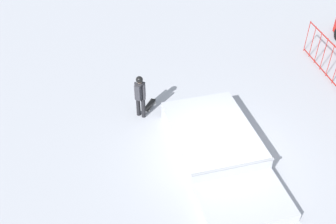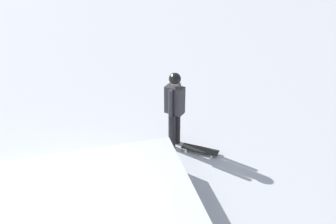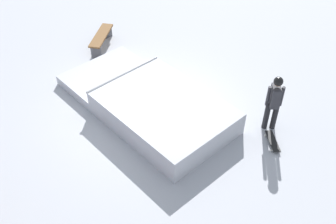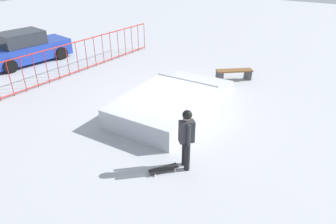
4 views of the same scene
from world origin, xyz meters
TOP-DOWN VIEW (x-y plane):
  - ground_plane at (0.00, 0.00)m, footprint 60.00×60.00m
  - skate_ramp at (-0.21, -0.11)m, footprint 5.46×2.72m
  - skater at (-2.76, -2.15)m, footprint 0.43×0.42m
  - skateboard at (-3.22, -1.75)m, footprint 0.77×0.63m
  - park_bench at (3.76, -1.05)m, footprint 1.30×1.51m

SIDE VIEW (x-z plane):
  - ground_plane at x=0.00m, z-range 0.00..0.00m
  - skateboard at x=-3.22m, z-range 0.03..0.12m
  - skate_ramp at x=-0.21m, z-range -0.05..0.69m
  - park_bench at x=3.76m, z-range 0.12..0.60m
  - skater at x=-2.76m, z-range 0.14..1.87m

